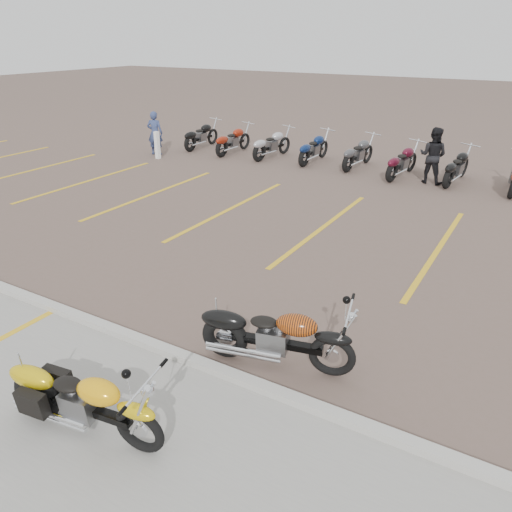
% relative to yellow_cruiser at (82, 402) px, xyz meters
% --- Properties ---
extents(ground, '(100.00, 100.00, 0.00)m').
position_rel_yellow_cruiser_xyz_m(ground, '(-0.33, 3.68, -0.43)').
color(ground, brown).
rests_on(ground, ground).
extents(concrete_apron, '(60.00, 5.00, 0.01)m').
position_rel_yellow_cruiser_xyz_m(concrete_apron, '(-0.33, -0.82, -0.43)').
color(concrete_apron, '#9E9B93').
rests_on(concrete_apron, ground).
extents(curb, '(60.00, 0.18, 0.12)m').
position_rel_yellow_cruiser_xyz_m(curb, '(-0.33, 1.68, -0.37)').
color(curb, '#ADAAA3').
rests_on(curb, ground).
extents(parking_stripes, '(38.00, 5.50, 0.01)m').
position_rel_yellow_cruiser_xyz_m(parking_stripes, '(-0.33, 7.68, -0.43)').
color(parking_stripes, gold).
rests_on(parking_stripes, ground).
extents(yellow_cruiser, '(2.11, 0.44, 0.87)m').
position_rel_yellow_cruiser_xyz_m(yellow_cruiser, '(0.00, 0.00, 0.00)').
color(yellow_cruiser, black).
rests_on(yellow_cruiser, ground).
extents(flame_cruiser, '(2.18, 0.63, 0.91)m').
position_rel_yellow_cruiser_xyz_m(flame_cruiser, '(1.27, 2.25, 0.02)').
color(flame_cruiser, black).
rests_on(flame_cruiser, ground).
extents(person_a, '(0.69, 0.58, 1.63)m').
position_rel_yellow_cruiser_xyz_m(person_a, '(-9.10, 11.71, 0.38)').
color(person_a, navy).
rests_on(person_a, ground).
extents(person_b, '(0.90, 0.74, 1.72)m').
position_rel_yellow_cruiser_xyz_m(person_b, '(0.94, 13.00, 0.43)').
color(person_b, black).
rests_on(person_b, ground).
extents(bollard, '(0.17, 0.17, 1.00)m').
position_rel_yellow_cruiser_xyz_m(bollard, '(-8.57, 11.19, 0.07)').
color(bollard, white).
rests_on(bollard, ground).
extents(bg_bike_row, '(22.18, 2.03, 1.10)m').
position_rel_yellow_cruiser_xyz_m(bg_bike_row, '(2.44, 13.43, 0.12)').
color(bg_bike_row, black).
rests_on(bg_bike_row, ground).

